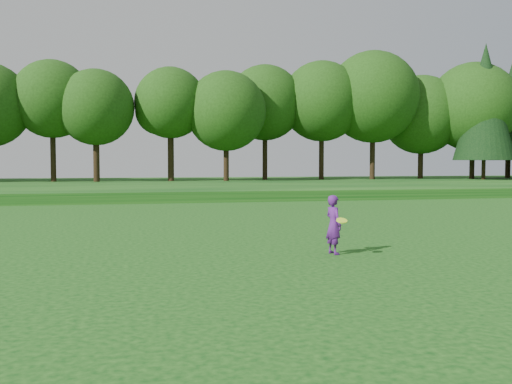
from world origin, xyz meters
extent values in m
plane|color=#0B3C0F|center=(0.00, 0.00, 0.00)|extent=(140.00, 140.00, 0.00)
cube|color=#0B3C0F|center=(0.00, 34.00, 0.30)|extent=(130.00, 30.00, 0.60)
cube|color=gray|center=(0.00, 20.00, 0.02)|extent=(130.00, 1.60, 0.04)
imported|color=#571A78|center=(3.93, 1.15, 0.71)|extent=(0.45, 0.58, 1.42)
cylinder|color=#CAF226|center=(3.96, 0.70, 0.85)|extent=(0.26, 0.25, 0.12)
camera|label=1|loc=(-0.90, -11.69, 2.20)|focal=40.00mm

